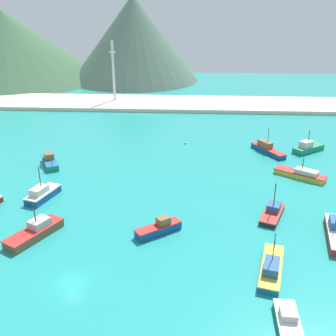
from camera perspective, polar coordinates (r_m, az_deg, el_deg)
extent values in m
cube|color=teal|center=(81.70, -7.85, -2.80)|extent=(260.00, 280.00, 0.50)
cube|color=#1E5BA8|center=(58.81, 14.66, -13.86)|extent=(5.31, 10.66, 0.90)
cube|color=gold|center=(58.49, 14.72, -13.43)|extent=(5.41, 10.88, 0.20)
cube|color=#28568C|center=(57.00, 14.68, -13.57)|extent=(2.91, 4.01, 1.30)
cylinder|color=#4C3823|center=(62.03, 15.13, -10.57)|extent=(0.26, 0.56, 1.22)
cylinder|color=#4C3823|center=(56.06, 15.03, -10.89)|extent=(0.12, 0.12, 4.15)
cube|color=#14478C|center=(79.47, -17.54, -3.79)|extent=(5.04, 8.24, 1.28)
cube|color=white|center=(79.15, -17.61, -3.30)|extent=(5.14, 8.40, 0.20)
cube|color=beige|center=(78.17, -18.10, -3.11)|extent=(3.07, 3.93, 1.28)
cylinder|color=#4C3823|center=(77.59, -18.02, -1.17)|extent=(0.17, 0.17, 3.94)
cube|color=#198466|center=(94.72, -16.60, 0.67)|extent=(6.08, 8.47, 1.14)
cube|color=#1E669E|center=(94.48, -16.65, 1.04)|extent=(6.20, 8.64, 0.20)
cube|color=brown|center=(95.15, -16.79, 1.69)|extent=(2.92, 3.16, 1.37)
cylinder|color=#4C3823|center=(90.82, -16.36, 0.66)|extent=(0.41, 0.64, 1.54)
cube|color=#14478C|center=(101.47, 14.22, 2.39)|extent=(7.29, 10.41, 1.04)
cube|color=red|center=(101.26, 14.26, 2.72)|extent=(7.44, 10.62, 0.20)
cube|color=brown|center=(101.94, 13.82, 3.39)|extent=(3.50, 4.40, 1.43)
cylinder|color=#4C3823|center=(100.59, 14.25, 4.56)|extent=(0.13, 0.13, 3.48)
cube|color=gold|center=(89.41, 18.44, -0.98)|extent=(10.41, 8.20, 0.95)
cube|color=red|center=(89.19, 18.49, -0.64)|extent=(10.62, 8.36, 0.20)
cube|color=beige|center=(88.63, 19.34, -0.52)|extent=(5.11, 4.36, 0.89)
cylinder|color=#4C3823|center=(88.26, 18.90, 0.63)|extent=(0.19, 0.19, 2.50)
cube|color=#14478C|center=(65.08, -1.41, -8.90)|extent=(7.53, 6.32, 1.25)
cube|color=red|center=(64.70, -1.41, -8.36)|extent=(7.68, 6.45, 0.20)
cube|color=brown|center=(64.78, -0.68, -7.59)|extent=(2.57, 2.48, 1.19)
cube|color=#198466|center=(105.54, 19.57, 2.59)|extent=(8.75, 7.57, 1.20)
cube|color=#238C5B|center=(105.32, 19.61, 2.95)|extent=(8.92, 7.72, 0.20)
cube|color=beige|center=(104.21, 19.31, 3.28)|extent=(3.72, 3.56, 1.50)
cylinder|color=#4C3823|center=(104.03, 19.66, 4.43)|extent=(0.19, 0.19, 2.72)
cube|color=red|center=(69.15, 22.87, -8.86)|extent=(4.43, 11.18, 1.22)
cube|color=white|center=(68.80, 22.96, -8.35)|extent=(4.52, 11.40, 0.20)
cube|color=#28568C|center=(69.61, 22.95, -7.24)|extent=(2.27, 3.44, 1.33)
cube|color=#232328|center=(72.04, 14.76, -6.58)|extent=(5.63, 8.37, 0.74)
cube|color=red|center=(71.82, 14.80, -6.25)|extent=(5.74, 8.54, 0.20)
cube|color=#28568C|center=(72.35, 15.02, -5.41)|extent=(3.02, 3.34, 1.21)
cylinder|color=#4C3823|center=(68.55, 14.21, -7.28)|extent=(0.29, 0.48, 1.02)
cylinder|color=#4C3823|center=(70.66, 15.15, -3.69)|extent=(0.18, 0.18, 4.16)
cube|color=#198466|center=(50.86, 17.03, -21.11)|extent=(2.94, 7.94, 0.83)
cube|color=white|center=(50.51, 17.10, -20.69)|extent=(3.00, 8.10, 0.20)
cube|color=#B2ADA3|center=(50.84, 16.98, -19.48)|extent=(2.02, 2.08, 0.90)
cube|color=brown|center=(67.60, -18.70, -8.97)|extent=(7.44, 10.19, 1.18)
cube|color=red|center=(67.26, -18.77, -8.47)|extent=(7.59, 10.39, 0.20)
cube|color=#B2ADA3|center=(67.55, -18.06, -7.52)|extent=(3.57, 3.89, 1.23)
cylinder|color=#4C3823|center=(66.21, -18.69, -6.16)|extent=(0.18, 0.18, 3.00)
sphere|color=gold|center=(104.95, 2.53, 3.56)|extent=(0.75, 0.75, 0.75)
cube|color=beige|center=(146.06, -2.82, 9.33)|extent=(247.00, 22.01, 1.20)
cone|color=#3D6042|center=(207.62, -22.28, 16.00)|extent=(88.76, 88.76, 31.16)
cone|color=#4C6656|center=(192.36, -4.93, 18.10)|extent=(60.20, 60.20, 37.77)
cylinder|color=silver|center=(147.65, -7.87, 13.46)|extent=(0.88, 0.88, 22.21)
cylinder|color=silver|center=(146.67, -8.02, 16.20)|extent=(2.22, 0.44, 0.44)
cylinder|color=silver|center=(147.24, -7.92, 14.48)|extent=(0.44, 1.78, 0.44)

